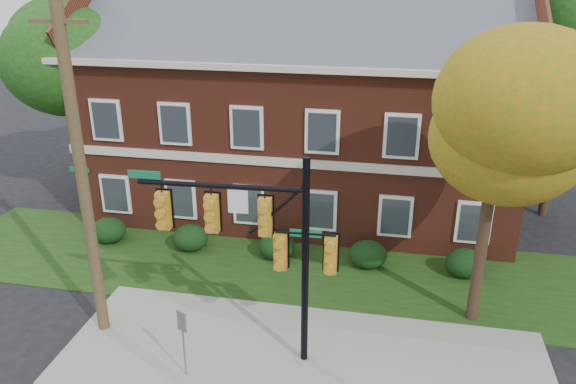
% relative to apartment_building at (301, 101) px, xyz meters
% --- Properties ---
extents(ground, '(120.00, 120.00, 0.00)m').
position_rel_apartment_building_xyz_m(ground, '(2.00, -11.95, -4.99)').
color(ground, black).
rests_on(ground, ground).
extents(sidewalk, '(14.00, 5.00, 0.08)m').
position_rel_apartment_building_xyz_m(sidewalk, '(2.00, -10.95, -4.95)').
color(sidewalk, gray).
rests_on(sidewalk, ground).
extents(grass_strip, '(30.00, 6.00, 0.04)m').
position_rel_apartment_building_xyz_m(grass_strip, '(2.00, -5.95, -4.97)').
color(grass_strip, '#193811').
rests_on(grass_strip, ground).
extents(apartment_building, '(18.80, 8.80, 9.74)m').
position_rel_apartment_building_xyz_m(apartment_building, '(0.00, 0.00, 0.00)').
color(apartment_building, maroon).
rests_on(apartment_building, ground).
extents(hedge_far_left, '(1.40, 1.26, 1.05)m').
position_rel_apartment_building_xyz_m(hedge_far_left, '(-7.00, -5.25, -4.46)').
color(hedge_far_left, black).
rests_on(hedge_far_left, ground).
extents(hedge_left, '(1.40, 1.26, 1.05)m').
position_rel_apartment_building_xyz_m(hedge_left, '(-3.50, -5.25, -4.46)').
color(hedge_left, black).
rests_on(hedge_left, ground).
extents(hedge_center, '(1.40, 1.26, 1.05)m').
position_rel_apartment_building_xyz_m(hedge_center, '(0.00, -5.25, -4.46)').
color(hedge_center, black).
rests_on(hedge_center, ground).
extents(hedge_right, '(1.40, 1.26, 1.05)m').
position_rel_apartment_building_xyz_m(hedge_right, '(3.50, -5.25, -4.46)').
color(hedge_right, black).
rests_on(hedge_right, ground).
extents(hedge_far_right, '(1.40, 1.26, 1.05)m').
position_rel_apartment_building_xyz_m(hedge_far_right, '(7.00, -5.25, -4.46)').
color(hedge_far_right, black).
rests_on(hedge_far_right, ground).
extents(tree_near_right, '(4.50, 4.25, 8.58)m').
position_rel_apartment_building_xyz_m(tree_near_right, '(7.22, -8.09, 1.68)').
color(tree_near_right, black).
rests_on(tree_near_right, ground).
extents(tree_left_rear, '(5.40, 5.10, 8.88)m').
position_rel_apartment_building_xyz_m(tree_left_rear, '(-9.73, -1.12, 1.69)').
color(tree_left_rear, black).
rests_on(tree_left_rear, ground).
extents(traffic_signal, '(5.57, 0.56, 6.21)m').
position_rel_apartment_building_xyz_m(traffic_signal, '(0.94, -11.14, -1.13)').
color(traffic_signal, gray).
rests_on(traffic_signal, ground).
extents(utility_pole, '(1.57, 0.35, 10.07)m').
position_rel_apartment_building_xyz_m(utility_pole, '(-4.34, -10.75, 0.12)').
color(utility_pole, '#4A3922').
rests_on(utility_pole, ground).
extents(sign_post, '(0.30, 0.16, 2.14)m').
position_rel_apartment_building_xyz_m(sign_post, '(-1.04, -12.33, -3.53)').
color(sign_post, slate).
rests_on(sign_post, ground).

